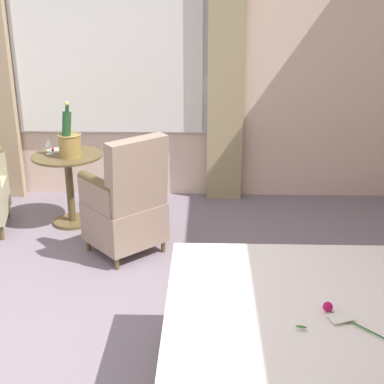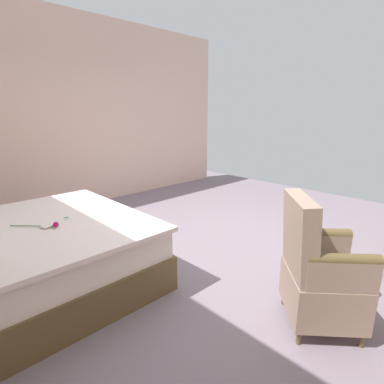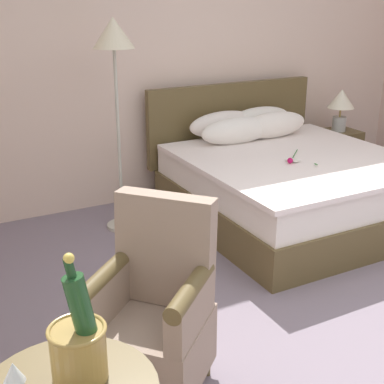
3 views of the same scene
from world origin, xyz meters
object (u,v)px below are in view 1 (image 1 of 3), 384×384
object	(u,v)px
side_table_round	(69,180)
snack_plate	(55,150)
wine_glass_near_edge	(49,143)
champagne_bucket	(69,141)
wine_glass_near_bucket	(74,138)
armchair_by_window	(127,205)

from	to	relation	value
side_table_round	snack_plate	bearing A→B (deg)	-127.01
side_table_round	wine_glass_near_edge	size ratio (longest dim) A/B	4.56
champagne_bucket	snack_plate	xyz separation A→B (m)	(-0.17, -0.19, -0.13)
champagne_bucket	wine_glass_near_edge	distance (m)	0.23
side_table_round	champagne_bucket	bearing A→B (deg)	36.36
snack_plate	champagne_bucket	bearing A→B (deg)	47.74
side_table_round	snack_plate	size ratio (longest dim) A/B	4.60
side_table_round	champagne_bucket	world-z (taller)	champagne_bucket
wine_glass_near_bucket	wine_glass_near_edge	distance (m)	0.25
wine_glass_near_edge	armchair_by_window	xyz separation A→B (m)	(0.61, 0.78, -0.35)
snack_plate	armchair_by_window	world-z (taller)	armchair_by_window
side_table_round	snack_plate	world-z (taller)	snack_plate
side_table_round	wine_glass_near_edge	xyz separation A→B (m)	(-0.01, -0.16, 0.35)
side_table_round	armchair_by_window	distance (m)	0.86
side_table_round	snack_plate	distance (m)	0.31
wine_glass_near_edge	snack_plate	size ratio (longest dim) A/B	1.01
wine_glass_near_bucket	wine_glass_near_edge	size ratio (longest dim) A/B	1.04
wine_glass_near_edge	armchair_by_window	bearing A→B (deg)	52.03
side_table_round	wine_glass_near_bucket	size ratio (longest dim) A/B	4.40
side_table_round	wine_glass_near_bucket	distance (m)	0.39
champagne_bucket	armchair_by_window	xyz separation A→B (m)	(0.53, 0.57, -0.39)
armchair_by_window	wine_glass_near_bucket	bearing A→B (deg)	-142.53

